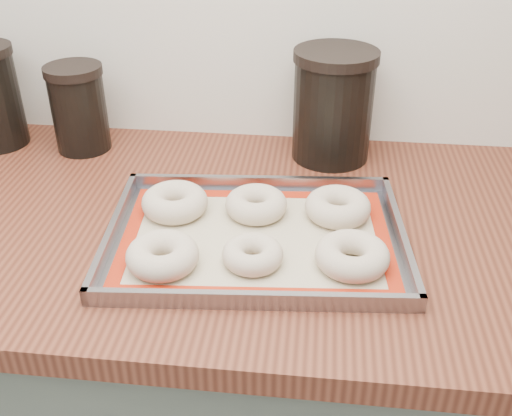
# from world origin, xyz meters

# --- Properties ---
(cabinet) EXTENTS (3.00, 0.65, 0.86)m
(cabinet) POSITION_xyz_m (0.00, 1.68, 0.43)
(cabinet) COLOR #5B665A
(cabinet) RESTS_ON floor
(countertop) EXTENTS (3.06, 0.68, 0.04)m
(countertop) POSITION_xyz_m (0.00, 1.68, 0.88)
(countertop) COLOR brown
(countertop) RESTS_ON cabinet
(baking_tray) EXTENTS (0.49, 0.37, 0.03)m
(baking_tray) POSITION_xyz_m (0.19, 1.61, 0.91)
(baking_tray) COLOR gray
(baking_tray) RESTS_ON countertop
(baking_mat) EXTENTS (0.44, 0.32, 0.00)m
(baking_mat) POSITION_xyz_m (0.19, 1.61, 0.90)
(baking_mat) COLOR #C6B793
(baking_mat) RESTS_ON baking_tray
(bagel_front_left) EXTENTS (0.12, 0.12, 0.04)m
(bagel_front_left) POSITION_xyz_m (0.06, 1.52, 0.92)
(bagel_front_left) COLOR beige
(bagel_front_left) RESTS_ON baking_mat
(bagel_front_mid) EXTENTS (0.11, 0.11, 0.03)m
(bagel_front_mid) POSITION_xyz_m (0.19, 1.54, 0.92)
(bagel_front_mid) COLOR beige
(bagel_front_mid) RESTS_ON baking_mat
(bagel_front_right) EXTENTS (0.13, 0.13, 0.04)m
(bagel_front_right) POSITION_xyz_m (0.34, 1.55, 0.92)
(bagel_front_right) COLOR beige
(bagel_front_right) RESTS_ON baking_mat
(bagel_back_left) EXTENTS (0.13, 0.13, 0.04)m
(bagel_back_left) POSITION_xyz_m (0.05, 1.67, 0.92)
(bagel_back_left) COLOR beige
(bagel_back_left) RESTS_ON baking_mat
(bagel_back_mid) EXTENTS (0.12, 0.12, 0.04)m
(bagel_back_mid) POSITION_xyz_m (0.18, 1.68, 0.92)
(bagel_back_mid) COLOR beige
(bagel_back_mid) RESTS_ON baking_mat
(bagel_back_right) EXTENTS (0.11, 0.11, 0.04)m
(bagel_back_right) POSITION_xyz_m (0.32, 1.68, 0.92)
(bagel_back_right) COLOR beige
(bagel_back_right) RESTS_ON baking_mat
(canister_mid) EXTENTS (0.11, 0.11, 0.17)m
(canister_mid) POSITION_xyz_m (-0.19, 1.90, 0.99)
(canister_mid) COLOR black
(canister_mid) RESTS_ON countertop
(canister_right) EXTENTS (0.16, 0.16, 0.21)m
(canister_right) POSITION_xyz_m (0.30, 1.92, 1.01)
(canister_right) COLOR black
(canister_right) RESTS_ON countertop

